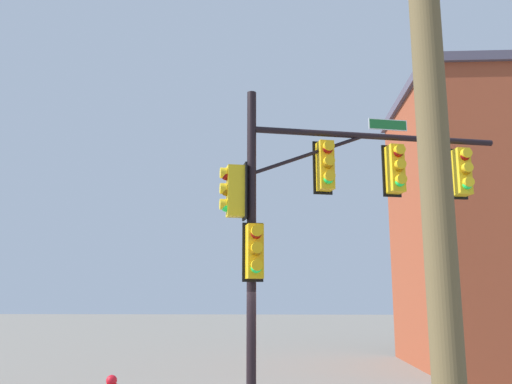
{
  "coord_description": "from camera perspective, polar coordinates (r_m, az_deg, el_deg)",
  "views": [
    {
      "loc": [
        0.63,
        -11.2,
        2.42
      ],
      "look_at": [
        0.1,
        -0.04,
        4.6
      ],
      "focal_mm": 37.43,
      "sensor_mm": 36.0,
      "label": 1
    }
  ],
  "objects": [
    {
      "name": "signal_pole_assembly",
      "position": [
        11.73,
        7.26,
        -0.58
      ],
      "size": [
        6.37,
        2.11,
        6.86
      ],
      "color": "black",
      "rests_on": "ground_plane"
    },
    {
      "name": "utility_pole",
      "position": [
        4.94,
        18.38,
        5.73
      ],
      "size": [
        0.28,
        1.8,
        7.33
      ],
      "color": "brown",
      "rests_on": "ground_plane"
    }
  ]
}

